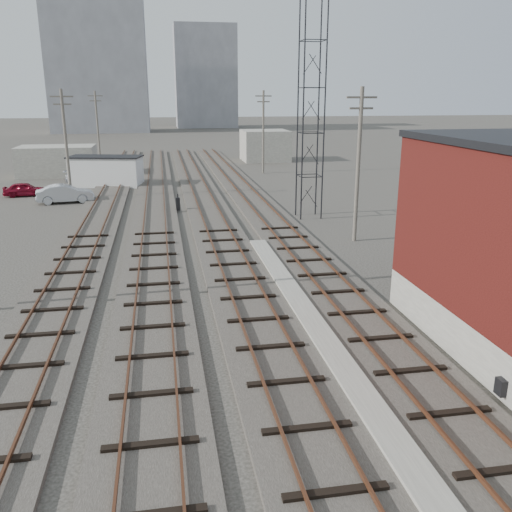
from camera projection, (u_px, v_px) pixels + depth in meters
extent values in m
plane|color=#282621|center=(204.00, 172.00, 62.14)|extent=(320.00, 320.00, 0.00)
cube|color=#332D28|center=(258.00, 206.00, 42.70)|extent=(3.20, 90.00, 0.20)
cube|color=#4C2816|center=(249.00, 204.00, 42.52)|extent=(0.07, 90.00, 0.12)
cube|color=#4C2816|center=(267.00, 203.00, 42.76)|extent=(0.07, 90.00, 0.12)
cube|color=#332D28|center=(207.00, 208.00, 42.04)|extent=(3.20, 90.00, 0.20)
cube|color=#4C2816|center=(198.00, 205.00, 41.86)|extent=(0.07, 90.00, 0.12)
cube|color=#4C2816|center=(216.00, 205.00, 42.09)|extent=(0.07, 90.00, 0.12)
cube|color=#332D28|center=(155.00, 210.00, 41.38)|extent=(3.20, 90.00, 0.20)
cube|color=#4C2816|center=(145.00, 207.00, 41.19)|extent=(0.07, 90.00, 0.12)
cube|color=#4C2816|center=(164.00, 206.00, 41.43)|extent=(0.07, 90.00, 0.12)
cube|color=#332D28|center=(101.00, 212.00, 40.72)|extent=(3.20, 90.00, 0.20)
cube|color=#4C2816|center=(91.00, 209.00, 40.53)|extent=(0.07, 90.00, 0.12)
cube|color=#4C2816|center=(111.00, 208.00, 40.77)|extent=(0.07, 90.00, 0.12)
cube|color=gray|center=(328.00, 348.00, 18.77)|extent=(0.90, 28.00, 0.26)
cube|color=black|center=(501.00, 387.00, 15.53)|extent=(0.20, 0.35, 0.50)
cylinder|color=black|center=(303.00, 111.00, 36.47)|extent=(0.10, 0.10, 15.00)
cylinder|color=black|center=(325.00, 111.00, 36.72)|extent=(0.10, 0.10, 15.00)
cylinder|color=black|center=(298.00, 110.00, 37.89)|extent=(0.10, 0.10, 15.00)
cylinder|color=black|center=(318.00, 110.00, 38.14)|extent=(0.10, 0.10, 15.00)
cylinder|color=#595147|center=(66.00, 146.00, 44.62)|extent=(0.24, 0.24, 9.00)
cube|color=#595147|center=(61.00, 96.00, 43.51)|extent=(1.80, 0.12, 0.12)
cube|color=#595147|center=(62.00, 104.00, 43.68)|extent=(1.40, 0.12, 0.12)
cylinder|color=#595147|center=(98.00, 128.00, 68.22)|extent=(0.24, 0.24, 9.00)
cube|color=#595147|center=(95.00, 96.00, 67.10)|extent=(1.80, 0.12, 0.12)
cube|color=#595147|center=(96.00, 101.00, 67.27)|extent=(1.40, 0.12, 0.12)
cylinder|color=#595147|center=(358.00, 167.00, 31.72)|extent=(0.24, 0.24, 9.00)
cube|color=#595147|center=(362.00, 97.00, 30.61)|extent=(1.80, 0.12, 0.12)
cube|color=#595147|center=(361.00, 108.00, 30.78)|extent=(1.40, 0.12, 0.12)
cylinder|color=#595147|center=(263.00, 133.00, 60.04)|extent=(0.24, 0.24, 9.00)
cube|color=#595147|center=(263.00, 96.00, 58.92)|extent=(1.80, 0.12, 0.12)
cube|color=#595147|center=(263.00, 102.00, 59.09)|extent=(1.40, 0.12, 0.12)
cube|color=gray|center=(98.00, 66.00, 125.64)|extent=(22.00, 14.00, 30.00)
cube|color=gray|center=(205.00, 77.00, 144.68)|extent=(16.00, 12.00, 26.00)
cube|color=gray|center=(57.00, 161.00, 59.03)|extent=(8.00, 5.00, 3.20)
cube|color=gray|center=(265.00, 146.00, 72.49)|extent=(6.00, 6.00, 4.00)
cube|color=black|center=(178.00, 204.00, 41.02)|extent=(0.31, 0.31, 0.98)
cylinder|color=black|center=(178.00, 196.00, 40.84)|extent=(0.08, 0.08, 0.29)
cube|color=silver|center=(106.00, 172.00, 52.41)|extent=(7.09, 4.18, 2.77)
cube|color=black|center=(105.00, 157.00, 51.99)|extent=(7.36, 4.45, 0.13)
imported|color=maroon|center=(25.00, 189.00, 47.32)|extent=(3.73, 1.87, 1.22)
imported|color=#B1B5BA|center=(65.00, 194.00, 44.42)|extent=(4.74, 2.31, 1.49)
imported|color=gray|center=(91.00, 178.00, 53.14)|extent=(5.38, 3.96, 1.45)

